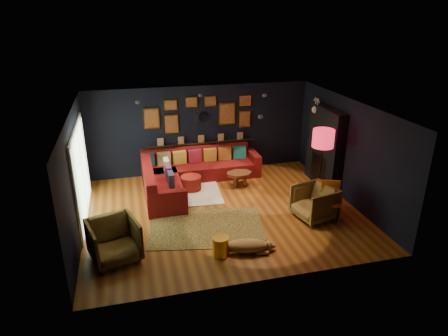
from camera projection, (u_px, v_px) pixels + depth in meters
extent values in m
plane|color=#9A591E|center=(223.00, 212.00, 9.79)|extent=(6.50, 6.50, 0.00)
plane|color=black|center=(200.00, 130.00, 11.78)|extent=(6.50, 0.00, 6.50)
plane|color=black|center=(262.00, 219.00, 6.83)|extent=(6.50, 0.00, 6.50)
plane|color=black|center=(76.00, 176.00, 8.57)|extent=(0.00, 5.50, 5.50)
plane|color=black|center=(348.00, 151.00, 10.04)|extent=(0.00, 5.50, 5.50)
plane|color=silver|center=(223.00, 108.00, 8.82)|extent=(6.50, 6.50, 0.00)
cube|color=maroon|center=(198.00, 171.00, 11.69)|extent=(3.20, 0.95, 0.42)
cube|color=maroon|center=(195.00, 153.00, 11.85)|extent=(3.20, 0.24, 0.46)
cube|color=maroon|center=(253.00, 162.00, 12.04)|extent=(0.22, 0.95, 0.64)
cube|color=maroon|center=(163.00, 190.00, 10.45)|extent=(0.95, 2.20, 0.42)
cube|color=maroon|center=(149.00, 177.00, 10.21)|extent=(0.24, 2.20, 0.46)
cube|color=maroon|center=(168.00, 203.00, 9.51)|extent=(0.95, 0.22, 0.64)
cube|color=#274B5B|center=(148.00, 160.00, 11.35)|extent=(0.38, 0.14, 0.38)
cube|color=tan|center=(164.00, 159.00, 11.46)|extent=(0.38, 0.14, 0.38)
cube|color=gold|center=(180.00, 157.00, 11.56)|extent=(0.38, 0.14, 0.38)
cube|color=maroon|center=(195.00, 156.00, 11.66)|extent=(0.38, 0.14, 0.38)
cube|color=#AA7124|center=(210.00, 155.00, 11.76)|extent=(0.38, 0.14, 0.38)
cube|color=#96511B|center=(225.00, 154.00, 11.87)|extent=(0.38, 0.14, 0.38)
cube|color=#1B6C6B|center=(239.00, 152.00, 11.97)|extent=(0.38, 0.14, 0.38)
cube|color=beige|center=(166.00, 166.00, 10.96)|extent=(0.14, 0.38, 0.38)
cube|color=#462351|center=(169.00, 172.00, 10.51)|extent=(0.14, 0.38, 0.38)
cube|color=#2D2A46|center=(171.00, 180.00, 10.06)|extent=(0.14, 0.38, 0.38)
cube|color=black|center=(201.00, 143.00, 11.86)|extent=(3.20, 0.12, 0.04)
cube|color=gold|center=(152.00, 118.00, 11.26)|extent=(0.45, 0.03, 0.60)
cube|color=#9E5A23|center=(152.00, 118.00, 11.25)|extent=(0.38, 0.01, 0.51)
cube|color=gold|center=(171.00, 124.00, 11.46)|extent=(0.40, 0.03, 0.55)
cube|color=#9E5A23|center=(171.00, 124.00, 11.45)|extent=(0.34, 0.01, 0.47)
cube|color=gold|center=(170.00, 105.00, 11.26)|extent=(0.38, 0.03, 0.30)
cube|color=#9E5A23|center=(171.00, 105.00, 11.24)|extent=(0.32, 0.01, 0.25)
cube|color=gold|center=(227.00, 114.00, 11.76)|extent=(0.50, 0.03, 0.65)
cube|color=#9E5A23|center=(227.00, 114.00, 11.75)|extent=(0.42, 0.01, 0.55)
cube|color=gold|center=(245.00, 119.00, 11.96)|extent=(0.35, 0.03, 0.50)
cube|color=#9E5A23|center=(245.00, 119.00, 11.95)|extent=(0.30, 0.01, 0.42)
cube|color=gold|center=(245.00, 101.00, 11.76)|extent=(0.35, 0.03, 0.30)
cube|color=#9E5A23|center=(245.00, 101.00, 11.74)|extent=(0.30, 0.01, 0.25)
cube|color=gold|center=(191.00, 102.00, 11.38)|extent=(0.35, 0.03, 0.30)
cube|color=#9E5A23|center=(191.00, 102.00, 11.36)|extent=(0.30, 0.01, 0.25)
cube|color=gold|center=(210.00, 101.00, 11.50)|extent=(0.35, 0.03, 0.30)
cube|color=#9E5A23|center=(210.00, 101.00, 11.49)|extent=(0.30, 0.01, 0.25)
cylinder|color=silver|center=(204.00, 117.00, 11.62)|extent=(0.28, 0.03, 0.28)
cone|color=gold|center=(211.00, 116.00, 11.67)|extent=(0.03, 0.16, 0.03)
cone|color=gold|center=(210.00, 113.00, 11.64)|extent=(0.04, 0.16, 0.04)
cone|color=gold|center=(209.00, 111.00, 11.60)|extent=(0.04, 0.16, 0.04)
cone|color=gold|center=(206.00, 110.00, 11.57)|extent=(0.04, 0.16, 0.04)
cone|color=gold|center=(204.00, 109.00, 11.54)|extent=(0.03, 0.16, 0.03)
cone|color=gold|center=(201.00, 110.00, 11.53)|extent=(0.04, 0.16, 0.04)
cone|color=gold|center=(198.00, 112.00, 11.53)|extent=(0.04, 0.16, 0.04)
cone|color=gold|center=(197.00, 114.00, 11.55)|extent=(0.04, 0.16, 0.04)
cone|color=gold|center=(196.00, 117.00, 11.57)|extent=(0.03, 0.16, 0.03)
cone|color=gold|center=(197.00, 120.00, 11.61)|extent=(0.04, 0.16, 0.04)
cone|color=gold|center=(199.00, 122.00, 11.65)|extent=(0.04, 0.16, 0.04)
cone|color=gold|center=(201.00, 124.00, 11.68)|extent=(0.04, 0.16, 0.04)
cone|color=gold|center=(204.00, 124.00, 11.71)|extent=(0.03, 0.16, 0.03)
cone|color=gold|center=(207.00, 123.00, 11.72)|extent=(0.04, 0.16, 0.04)
cone|color=gold|center=(209.00, 122.00, 11.72)|extent=(0.04, 0.16, 0.04)
cone|color=gold|center=(211.00, 119.00, 11.70)|extent=(0.04, 0.16, 0.04)
cube|color=black|center=(325.00, 148.00, 10.89)|extent=(0.30, 1.60, 2.20)
cube|color=black|center=(321.00, 170.00, 11.12)|extent=(0.20, 0.80, 0.90)
cone|color=white|center=(323.00, 109.00, 11.01)|extent=(0.35, 0.28, 0.28)
sphere|color=white|center=(315.00, 110.00, 10.96)|extent=(0.20, 0.20, 0.20)
cylinder|color=white|center=(317.00, 104.00, 10.85)|extent=(0.02, 0.10, 0.28)
cylinder|color=white|center=(316.00, 103.00, 10.95)|extent=(0.02, 0.10, 0.28)
cube|color=white|center=(81.00, 174.00, 9.19)|extent=(0.04, 2.80, 2.20)
cube|color=#ADCE9D|center=(82.00, 174.00, 9.19)|extent=(0.01, 2.60, 2.00)
cube|color=white|center=(83.00, 174.00, 9.19)|extent=(0.02, 0.06, 2.00)
cylinder|color=black|center=(138.00, 102.00, 9.50)|extent=(0.10, 0.10, 0.06)
cylinder|color=black|center=(200.00, 96.00, 10.23)|extent=(0.10, 0.10, 0.06)
cylinder|color=black|center=(264.00, 96.00, 10.23)|extent=(0.10, 0.10, 0.06)
cylinder|color=black|center=(260.00, 117.00, 8.25)|extent=(0.10, 0.10, 0.06)
cube|color=white|center=(184.00, 195.00, 10.63)|extent=(2.04, 1.54, 0.03)
cube|color=#B69047|center=(207.00, 227.00, 9.10)|extent=(2.85, 2.28, 0.01)
cylinder|color=#5D2C14|center=(235.00, 182.00, 11.01)|extent=(0.09, 0.09, 0.30)
cylinder|color=#5D2C14|center=(245.00, 181.00, 11.08)|extent=(0.09, 0.09, 0.30)
cylinder|color=#5D2C14|center=(237.00, 177.00, 11.34)|extent=(0.09, 0.09, 0.30)
cylinder|color=maroon|center=(191.00, 183.00, 10.91)|extent=(0.56, 0.56, 0.37)
imported|color=gold|center=(114.00, 239.00, 7.79)|extent=(1.11, 1.07, 0.93)
imported|color=gold|center=(315.00, 201.00, 9.35)|extent=(0.97, 1.02, 0.89)
cylinder|color=gold|center=(220.00, 246.00, 8.00)|extent=(0.33, 0.33, 0.42)
cylinder|color=black|center=(323.00, 213.00, 9.24)|extent=(0.03, 0.03, 0.46)
cylinder|color=black|center=(338.00, 214.00, 9.21)|extent=(0.03, 0.03, 0.46)
cylinder|color=black|center=(322.00, 207.00, 9.54)|extent=(0.03, 0.03, 0.46)
cylinder|color=black|center=(336.00, 208.00, 9.51)|extent=(0.03, 0.03, 0.46)
cube|color=orange|center=(331.00, 202.00, 9.29)|extent=(0.56, 0.56, 0.06)
cube|color=orange|center=(330.00, 189.00, 9.37)|extent=(0.42, 0.20, 0.43)
cylinder|color=black|center=(317.00, 201.00, 10.31)|extent=(0.32, 0.32, 0.04)
cylinder|color=black|center=(320.00, 172.00, 10.01)|extent=(0.04, 0.04, 1.55)
cylinder|color=red|center=(323.00, 138.00, 9.68)|extent=(0.53, 0.53, 0.44)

